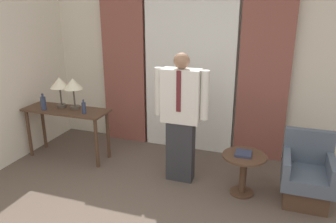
{
  "coord_description": "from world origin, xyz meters",
  "views": [
    {
      "loc": [
        1.28,
        -1.86,
        2.24
      ],
      "look_at": [
        0.05,
        1.75,
        0.99
      ],
      "focal_mm": 35.0,
      "sensor_mm": 36.0,
      "label": 1
    }
  ],
  "objects_px": {
    "table_lamp_right": "(73,85)",
    "book": "(243,154)",
    "armchair": "(306,177)",
    "side_table": "(244,168)",
    "desk": "(67,117)",
    "bottle_by_lamp": "(43,103)",
    "bottle_near_edge": "(84,108)",
    "table_lamp_left": "(59,84)",
    "person": "(181,114)"
  },
  "relations": [
    {
      "from": "table_lamp_right",
      "to": "book",
      "type": "xyz_separation_m",
      "value": [
        2.5,
        -0.26,
        -0.58
      ]
    },
    {
      "from": "armchair",
      "to": "side_table",
      "type": "bearing_deg",
      "value": -172.71
    },
    {
      "from": "armchair",
      "to": "desk",
      "type": "bearing_deg",
      "value": 178.11
    },
    {
      "from": "book",
      "to": "bottle_by_lamp",
      "type": "bearing_deg",
      "value": 178.63
    },
    {
      "from": "bottle_near_edge",
      "to": "bottle_by_lamp",
      "type": "height_order",
      "value": "bottle_by_lamp"
    },
    {
      "from": "table_lamp_left",
      "to": "side_table",
      "type": "bearing_deg",
      "value": -5.61
    },
    {
      "from": "person",
      "to": "book",
      "type": "relative_size",
      "value": 8.41
    },
    {
      "from": "desk",
      "to": "table_lamp_right",
      "type": "xyz_separation_m",
      "value": [
        0.12,
        0.07,
        0.48
      ]
    },
    {
      "from": "table_lamp_left",
      "to": "armchair",
      "type": "xyz_separation_m",
      "value": [
        3.47,
        -0.18,
        -0.81
      ]
    },
    {
      "from": "desk",
      "to": "armchair",
      "type": "height_order",
      "value": "armchair"
    },
    {
      "from": "desk",
      "to": "book",
      "type": "bearing_deg",
      "value": -4.28
    },
    {
      "from": "side_table",
      "to": "book",
      "type": "xyz_separation_m",
      "value": [
        -0.02,
        0.01,
        0.18
      ]
    },
    {
      "from": "person",
      "to": "book",
      "type": "height_order",
      "value": "person"
    },
    {
      "from": "table_lamp_right",
      "to": "book",
      "type": "relative_size",
      "value": 2.26
    },
    {
      "from": "desk",
      "to": "table_lamp_left",
      "type": "xyz_separation_m",
      "value": [
        -0.12,
        0.07,
        0.48
      ]
    },
    {
      "from": "table_lamp_right",
      "to": "person",
      "type": "bearing_deg",
      "value": -5.71
    },
    {
      "from": "table_lamp_right",
      "to": "table_lamp_left",
      "type": "bearing_deg",
      "value": 180.0
    },
    {
      "from": "person",
      "to": "bottle_near_edge",
      "type": "bearing_deg",
      "value": 179.32
    },
    {
      "from": "bottle_near_edge",
      "to": "bottle_by_lamp",
      "type": "distance_m",
      "value": 0.65
    },
    {
      "from": "desk",
      "to": "person",
      "type": "relative_size",
      "value": 0.76
    },
    {
      "from": "table_lamp_right",
      "to": "bottle_near_edge",
      "type": "distance_m",
      "value": 0.4
    },
    {
      "from": "bottle_by_lamp",
      "to": "armchair",
      "type": "xyz_separation_m",
      "value": [
        3.63,
        0.02,
        -0.56
      ]
    },
    {
      "from": "bottle_near_edge",
      "to": "armchair",
      "type": "xyz_separation_m",
      "value": [
        2.98,
        -0.03,
        -0.54
      ]
    },
    {
      "from": "table_lamp_left",
      "to": "person",
      "type": "xyz_separation_m",
      "value": [
        1.92,
        -0.17,
        -0.21
      ]
    },
    {
      "from": "table_lamp_left",
      "to": "side_table",
      "type": "distance_m",
      "value": 2.87
    },
    {
      "from": "bottle_near_edge",
      "to": "side_table",
      "type": "distance_m",
      "value": 2.32
    },
    {
      "from": "table_lamp_right",
      "to": "bottle_near_edge",
      "type": "bearing_deg",
      "value": -30.95
    },
    {
      "from": "table_lamp_left",
      "to": "side_table",
      "type": "relative_size",
      "value": 0.86
    },
    {
      "from": "table_lamp_right",
      "to": "side_table",
      "type": "bearing_deg",
      "value": -6.13
    },
    {
      "from": "table_lamp_right",
      "to": "person",
      "type": "relative_size",
      "value": 0.27
    },
    {
      "from": "book",
      "to": "person",
      "type": "bearing_deg",
      "value": 173.32
    },
    {
      "from": "side_table",
      "to": "desk",
      "type": "bearing_deg",
      "value": 175.61
    },
    {
      "from": "bottle_by_lamp",
      "to": "table_lamp_right",
      "type": "bearing_deg",
      "value": 25.98
    },
    {
      "from": "bottle_near_edge",
      "to": "bottle_by_lamp",
      "type": "xyz_separation_m",
      "value": [
        -0.65,
        -0.04,
        0.02
      ]
    },
    {
      "from": "table_lamp_left",
      "to": "person",
      "type": "bearing_deg",
      "value": -5.02
    },
    {
      "from": "book",
      "to": "side_table",
      "type": "bearing_deg",
      "value": -22.09
    },
    {
      "from": "side_table",
      "to": "bottle_near_edge",
      "type": "bearing_deg",
      "value": 177.0
    },
    {
      "from": "table_lamp_right",
      "to": "side_table",
      "type": "relative_size",
      "value": 0.86
    },
    {
      "from": "table_lamp_left",
      "to": "book",
      "type": "distance_m",
      "value": 2.81
    },
    {
      "from": "table_lamp_right",
      "to": "book",
      "type": "bearing_deg",
      "value": -6.03
    },
    {
      "from": "table_lamp_left",
      "to": "book",
      "type": "relative_size",
      "value": 2.26
    },
    {
      "from": "side_table",
      "to": "armchair",
      "type": "bearing_deg",
      "value": 7.29
    },
    {
      "from": "person",
      "to": "side_table",
      "type": "distance_m",
      "value": 1.01
    },
    {
      "from": "bottle_near_edge",
      "to": "person",
      "type": "height_order",
      "value": "person"
    },
    {
      "from": "bottle_by_lamp",
      "to": "person",
      "type": "height_order",
      "value": "person"
    },
    {
      "from": "desk",
      "to": "table_lamp_right",
      "type": "relative_size",
      "value": 2.83
    },
    {
      "from": "side_table",
      "to": "table_lamp_right",
      "type": "bearing_deg",
      "value": 173.87
    },
    {
      "from": "table_lamp_right",
      "to": "bottle_near_edge",
      "type": "height_order",
      "value": "table_lamp_right"
    },
    {
      "from": "table_lamp_left",
      "to": "book",
      "type": "height_order",
      "value": "table_lamp_left"
    },
    {
      "from": "desk",
      "to": "side_table",
      "type": "distance_m",
      "value": 2.66
    }
  ]
}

